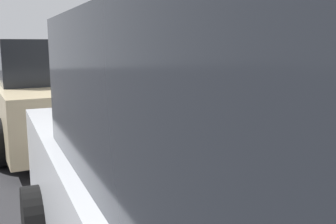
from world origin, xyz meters
The scene contains 13 objects.
ground_plane centered at (0.00, 0.00, 0.00)m, with size 40.00×40.00×0.00m, color black.
sidewalk_curb centered at (0.00, -2.50, 0.07)m, with size 18.00×5.00×0.14m, color #9E9B93.
suitcase_red_2 centered at (-1.85, -0.77, 0.46)m, with size 0.42×0.28×0.87m.
suitcase_maroon_3 centered at (-1.30, -0.77, 0.40)m, with size 0.51×0.30×0.75m.
suitcase_silver_4 centered at (-0.72, -0.87, 0.43)m, with size 0.49×0.28×0.91m.
suitcase_navy_5 centered at (-0.14, -0.81, 0.48)m, with size 0.49×0.25×0.91m.
suitcase_olive_6 centered at (0.41, -0.78, 0.45)m, with size 0.43×0.26×0.67m.
suitcase_black_7 centered at (0.96, -0.88, 0.45)m, with size 0.49×0.27×0.86m.
suitcase_teal_8 centered at (1.49, -0.90, 0.46)m, with size 0.40×0.24×0.93m.
suitcase_red_9 centered at (1.95, -0.90, 0.46)m, with size 0.36×0.25×0.91m.
fire_hydrant centered at (2.70, -0.82, 0.58)m, with size 0.39×0.21×0.84m.
bollard_post centered at (3.20, -0.67, 0.58)m, with size 0.17×0.17×0.88m, color brown.
parked_car_beige_1 centered at (1.62, 1.64, 0.77)m, with size 4.59×2.14×1.64m.
Camera 1 is at (-5.10, 2.84, 1.58)m, focal length 41.33 mm.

